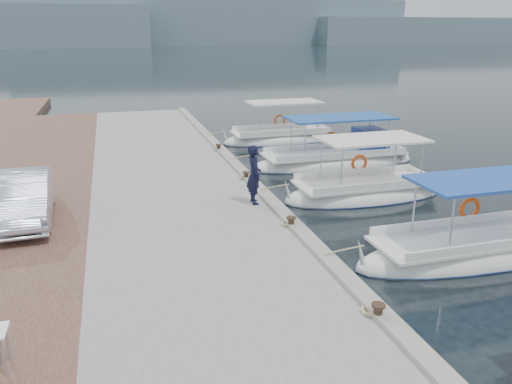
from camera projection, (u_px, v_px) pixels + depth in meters
ground at (322, 264)px, 13.34m from camera, size 400.00×400.00×0.00m
concrete_quay at (183, 205)px, 17.03m from camera, size 6.00×40.00×0.50m
quay_curb at (261, 190)px, 17.67m from camera, size 0.44×40.00×0.12m
cobblestone_strip at (24, 220)px, 15.70m from camera, size 4.00×40.00×0.50m
distant_hills at (192, 26)px, 202.82m from camera, size 330.00×60.00×18.00m
fishing_caique_b at (481, 251)px, 13.81m from camera, size 7.71×2.18×2.83m
fishing_caique_c at (364, 194)px, 18.66m from camera, size 6.36×2.39×2.83m
fishing_caique_d at (336, 161)px, 23.07m from camera, size 8.06×2.38×2.83m
fishing_caique_e at (281, 139)px, 27.89m from camera, size 6.64×2.36×2.83m
mooring_bollards at (291, 221)px, 14.40m from camera, size 0.28×20.28×0.33m
fisherman at (254, 174)px, 16.22m from camera, size 0.48×0.72×1.96m
parked_car at (23, 198)px, 14.78m from camera, size 1.74×4.45×1.44m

